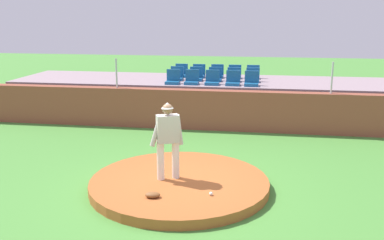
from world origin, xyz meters
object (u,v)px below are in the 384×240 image
Objects in this scene: stadium_chair_0 at (173,79)px; stadium_chair_1 at (192,80)px; stadium_chair_3 at (233,81)px; fielding_glove at (153,195)px; stadium_chair_7 at (215,77)px; stadium_chair_5 at (177,76)px; stadium_chair_13 at (235,74)px; baseball at (211,194)px; stadium_chair_2 at (212,80)px; stadium_chair_8 at (234,77)px; stadium_chair_14 at (253,74)px; pitcher at (168,135)px; stadium_chair_9 at (253,77)px; stadium_chair_11 at (199,73)px; stadium_chair_10 at (181,73)px; stadium_chair_12 at (217,73)px; stadium_chair_6 at (196,76)px; stadium_chair_4 at (252,81)px.

stadium_chair_0 is 0.67m from stadium_chair_1.
fielding_glove is at bearing 81.64° from stadium_chair_3.
stadium_chair_3 is 1.10m from stadium_chair_7.
fielding_glove is at bearing 92.91° from stadium_chair_1.
stadium_chair_13 is (2.11, 0.84, 0.00)m from stadium_chair_5.
baseball is at bearing -173.45° from fielding_glove.
stadium_chair_8 is at bearing -129.67° from stadium_chair_2.
stadium_chair_13 is (1.40, 1.68, 0.00)m from stadium_chair_1.
fielding_glove is 9.25m from stadium_chair_14.
stadium_chair_3 reaches higher than fielding_glove.
pitcher reaches higher than fielding_glove.
stadium_chair_14 is (-0.01, 0.85, 0.00)m from stadium_chair_9.
stadium_chair_8 is 1.00× the size of stadium_chair_11.
pitcher is at bearing 98.27° from stadium_chair_10.
stadium_chair_11 is at bearing 69.48° from pitcher.
stadium_chair_10 is (-1.16, 7.97, 0.26)m from pitcher.
stadium_chair_8 is at bearing 58.51° from pitcher.
fielding_glove is 8.29m from stadium_chair_5.
stadium_chair_5 and stadium_chair_14 have the same top height.
stadium_chair_3 is at bearing 158.54° from stadium_chair_5.
stadium_chair_1 is 1.00× the size of stadium_chair_14.
stadium_chair_12 is (-1.39, 0.86, 0.00)m from stadium_chair_9.
stadium_chair_7 is 1.00× the size of stadium_chair_12.
stadium_chair_3 is (1.07, 7.29, 1.19)m from fielding_glove.
stadium_chair_8 is at bearing 149.00° from stadium_chair_11.
stadium_chair_3 is 1.00× the size of stadium_chair_12.
stadium_chair_5 is at bearing -0.08° from stadium_chair_6.
stadium_chair_12 is (-1.36, 1.77, 0.00)m from stadium_chair_4.
stadium_chair_13 is (0.67, 0.84, 0.00)m from stadium_chair_7.
stadium_chair_5 and stadium_chair_8 have the same top height.
stadium_chair_10 is 1.00× the size of stadium_chair_14.
stadium_chair_13 is at bearing 179.83° from stadium_chair_11.
stadium_chair_13 is 0.70m from stadium_chair_14.
stadium_chair_13 is (2.07, 1.73, 0.00)m from stadium_chair_0.
stadium_chair_6 is 1.00× the size of stadium_chair_12.
stadium_chair_10 and stadium_chair_12 have the same top height.
stadium_chair_13 is at bearing -140.12° from stadium_chair_0.
stadium_chair_9 is (0.02, 0.90, 0.00)m from stadium_chair_4.
stadium_chair_10 is at bearing 0.02° from stadium_chair_14.
stadium_chair_14 is (0.01, 1.75, 0.00)m from stadium_chair_4.
stadium_chair_14 is (2.79, 0.00, 0.00)m from stadium_chair_10.
stadium_chair_0 is at bearing 0.18° from stadium_chair_4.
stadium_chair_2 is (0.26, 6.25, 0.26)m from pitcher.
stadium_chair_12 is (0.71, 0.04, 0.00)m from stadium_chair_11.
baseball is at bearing 99.69° from stadium_chair_11.
stadium_chair_12 is (0.25, 7.98, 0.26)m from pitcher.
pitcher is 6.34m from stadium_chair_3.
stadium_chair_14 is (0.66, 1.71, 0.00)m from stadium_chair_3.
pitcher is at bearing 78.42° from stadium_chair_14.
fielding_glove is 8.23m from stadium_chair_7.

